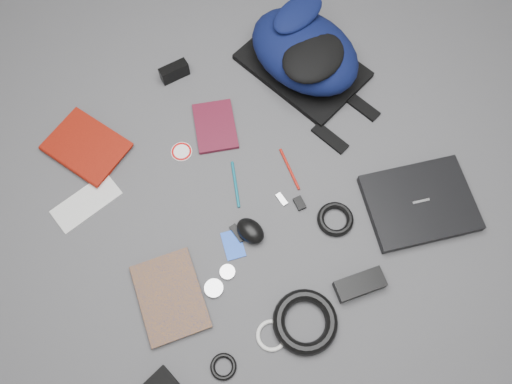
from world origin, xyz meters
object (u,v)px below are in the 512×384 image
backpack (305,51)px  comic_book (140,307)px  power_brick (360,284)px  dvd_case (215,126)px  textbook_red (67,168)px  laptop (420,203)px  mouse (250,231)px  compact_camera (174,72)px

backpack → comic_book: backpack is taller
power_brick → comic_book: bearing=166.4°
dvd_case → textbook_red: bearing=-171.6°
laptop → backpack: bearing=110.5°
mouse → power_brick: bearing=-72.7°
backpack → textbook_red: bearing=160.6°
backpack → mouse: backpack is taller
compact_camera → laptop: bearing=-61.1°
backpack → comic_book: bearing=-167.5°
laptop → dvd_case: size_ratio=1.75×
textbook_red → compact_camera: size_ratio=2.50×
laptop → power_brick: 0.33m
textbook_red → power_brick: size_ratio=1.71×
mouse → dvd_case: bearing=61.9°
power_brick → laptop: bearing=31.6°
comic_book → power_brick: (0.58, -0.28, 0.01)m
laptop → dvd_case: (-0.40, 0.58, -0.01)m
backpack → compact_camera: bearing=137.9°
laptop → power_brick: (-0.31, -0.11, 0.00)m
backpack → dvd_case: 0.39m
dvd_case → mouse: (-0.10, -0.38, 0.02)m
comic_book → mouse: mouse is taller
dvd_case → compact_camera: size_ratio=1.86×
comic_book → dvd_case: comic_book is taller
laptop → comic_book: 0.91m
laptop → mouse: (-0.50, 0.20, 0.01)m
comic_book → compact_camera: compact_camera is taller
dvd_case → compact_camera: compact_camera is taller
mouse → compact_camera: bearing=68.8°
comic_book → mouse: 0.39m
backpack → textbook_red: size_ratio=1.80×
comic_book → dvd_case: (0.49, 0.40, -0.00)m
textbook_red → comic_book: bearing=-114.3°
comic_book → compact_camera: size_ratio=2.48×
mouse → backpack: bearing=27.6°
textbook_red → power_brick: bearing=-78.4°
textbook_red → comic_book: textbook_red is taller
dvd_case → mouse: 0.39m
compact_camera → power_brick: 0.95m
laptop → compact_camera: (-0.42, 0.83, 0.01)m
backpack → mouse: size_ratio=4.72×
power_brick → mouse: bearing=133.8°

